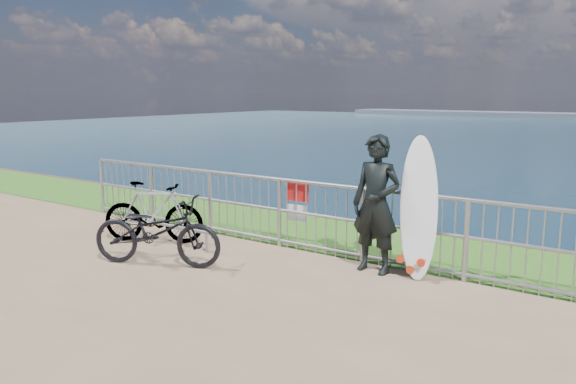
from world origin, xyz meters
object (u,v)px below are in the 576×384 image
Objects in this scene: bicycle_near at (157,231)px; bicycle_far at (153,212)px; surfboard at (418,213)px; surfer at (376,204)px.

bicycle_near is 1.30m from bicycle_far.
surfboard is at bearing -105.81° from bicycle_far.
surfer is 1.13× the size of bicycle_far.
bicycle_far reaches higher than bicycle_near.
bicycle_far is at bearing -166.96° from surfer.
surfboard is at bearing -85.89° from bicycle_near.
bicycle_near is 1.13× the size of bicycle_far.
surfer is at bearing -83.21° from bicycle_near.
bicycle_near is (-2.70, -1.53, -0.45)m from surfer.
surfer reaches higher than bicycle_near.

